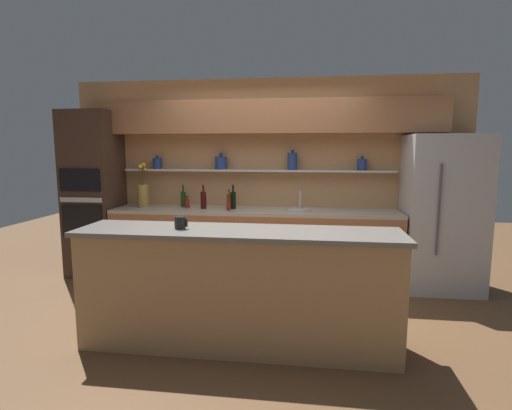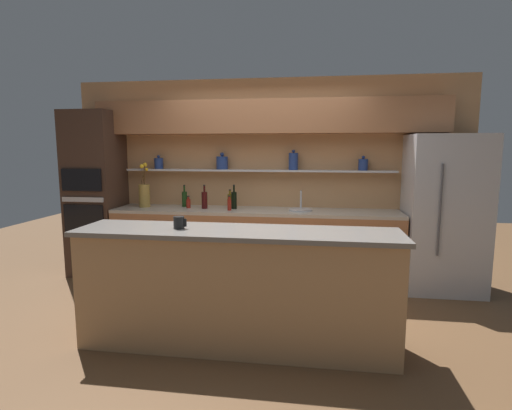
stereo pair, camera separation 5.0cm
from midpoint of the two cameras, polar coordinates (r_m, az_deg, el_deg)
name	(u,v)px [view 1 (the left image)]	position (r m, az deg, el deg)	size (l,w,h in m)	color
ground_plane	(248,319)	(4.15, -1.53, -16.00)	(12.00, 12.00, 0.00)	brown
back_wall_unit	(265,159)	(5.31, 1.05, 6.52)	(5.20, 0.44, 2.60)	tan
back_counter_unit	(254,245)	(5.18, -0.63, -5.70)	(3.65, 0.62, 0.92)	#99603D
island_counter	(238,288)	(3.47, -3.01, -11.81)	(2.72, 0.61, 1.02)	tan
refrigerator	(442,213)	(5.23, 24.85, -1.09)	(0.87, 0.73, 1.86)	#B7B7BC
oven_tower	(94,194)	(5.79, -22.36, 1.47)	(0.64, 0.64, 2.18)	#3D281E
flower_vase	(143,194)	(5.50, -16.10, 1.55)	(0.15, 0.17, 0.59)	olive
sink_fixture	(300,209)	(5.05, 5.97, -0.51)	(0.29, 0.29, 0.25)	#B7B7BC
bottle_wine_0	(203,200)	(5.20, -7.79, 0.74)	(0.08, 0.08, 0.31)	#380C0C
bottle_sauce_1	(187,203)	(5.30, -10.06, 0.27)	(0.06, 0.06, 0.16)	maroon
bottle_oil_2	(229,201)	(5.23, -4.15, 0.63)	(0.06, 0.06, 0.24)	brown
bottle_wine_3	(233,200)	(5.15, -3.57, 0.74)	(0.07, 0.07, 0.31)	black
bottle_sauce_4	(229,204)	(5.02, -4.23, 0.13)	(0.05, 0.05, 0.19)	maroon
bottle_wine_5	(183,199)	(5.43, -10.60, 0.89)	(0.07, 0.07, 0.29)	#193814
coffee_mug	(180,223)	(3.43, -11.21, -2.49)	(0.11, 0.09, 0.10)	black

